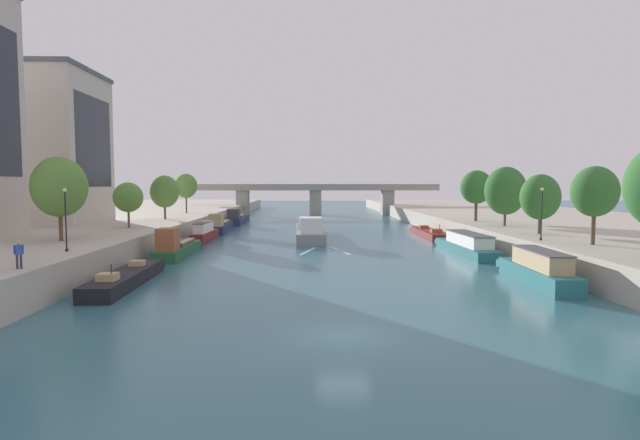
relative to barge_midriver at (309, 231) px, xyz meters
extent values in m
plane|color=#336675|center=(1.54, -43.89, -1.00)|extent=(400.00, 400.00, 0.00)
cube|color=#B7AD9E|center=(-33.80, 11.11, 0.22)|extent=(36.00, 170.00, 2.43)
cube|color=#B7AD9E|center=(36.88, 11.11, 0.22)|extent=(36.00, 170.00, 2.43)
cube|color=gray|center=(-0.02, 0.65, -0.36)|extent=(4.05, 19.13, 1.28)
cube|color=gray|center=(-0.25, 10.53, -0.23)|extent=(3.45, 1.34, 1.01)
cube|color=gray|center=(-0.02, 0.65, 0.32)|extent=(4.12, 19.13, 0.06)
cube|color=white|center=(0.14, -5.82, 1.29)|extent=(2.79, 3.87, 1.89)
cube|color=black|center=(0.09, -3.91, 1.58)|extent=(2.16, 0.08, 0.53)
cube|color=brown|center=(-0.06, 2.56, 0.53)|extent=(3.04, 9.97, 0.36)
cylinder|color=#232328|center=(0.66, -5.05, 0.90)|extent=(0.07, 0.07, 1.10)
cube|color=#A5D1DB|center=(3.42, -13.13, -0.98)|extent=(2.13, 5.83, 0.03)
cube|color=#A5D1DB|center=(-0.18, -13.21, -0.98)|extent=(1.87, 5.90, 0.03)
cube|color=black|center=(-13.38, -31.48, -0.51)|extent=(2.50, 12.06, 0.97)
cube|color=black|center=(-13.53, -25.12, -0.42)|extent=(2.13, 1.26, 0.85)
cube|color=black|center=(-13.38, -31.48, 0.00)|extent=(2.54, 12.06, 0.06)
cube|color=tan|center=(-13.44, -28.83, 0.23)|extent=(1.13, 0.93, 0.40)
cube|color=tan|center=(-13.30, -34.84, 0.27)|extent=(1.24, 1.13, 0.48)
cylinder|color=#232328|center=(-12.96, -35.07, 0.58)|extent=(0.07, 0.07, 1.10)
cube|color=#235633|center=(-13.49, -16.54, -0.48)|extent=(2.42, 10.99, 1.03)
cube|color=#235633|center=(-13.55, -10.71, -0.38)|extent=(2.22, 1.24, 0.88)
cube|color=#235633|center=(-13.49, -16.54, 0.06)|extent=(2.46, 10.99, 0.06)
cube|color=#9E5133|center=(-13.46, -20.28, 1.14)|extent=(1.76, 2.21, 2.09)
cube|color=black|center=(-13.47, -19.17, 1.45)|extent=(1.39, 0.04, 0.59)
cube|color=brown|center=(-13.50, -15.45, 0.27)|extent=(1.86, 5.72, 0.36)
cylinder|color=#232328|center=(-13.12, -19.83, 0.64)|extent=(0.07, 0.07, 1.10)
cube|color=maroon|center=(-13.46, -3.56, -0.39)|extent=(1.77, 9.12, 1.21)
cube|color=maroon|center=(-13.38, 1.34, -0.27)|extent=(1.55, 1.28, 0.98)
cube|color=maroon|center=(-13.46, -3.56, 0.25)|extent=(1.80, 9.12, 0.06)
cube|color=white|center=(-13.47, -4.02, 0.88)|extent=(1.42, 5.84, 1.20)
cube|color=#4C4C51|center=(-13.47, -4.02, 1.52)|extent=(1.52, 6.02, 0.08)
cylinder|color=#232328|center=(-13.27, -6.30, 0.83)|extent=(0.07, 0.07, 1.10)
cube|color=#1E284C|center=(-13.77, 9.88, -0.41)|extent=(2.86, 12.62, 1.17)
cube|color=#1E284C|center=(-14.00, 16.49, -0.30)|extent=(2.35, 1.32, 0.95)
cube|color=#1E284C|center=(-13.77, 9.88, 0.20)|extent=(2.91, 12.62, 0.06)
cube|color=tan|center=(-13.62, 5.62, 1.14)|extent=(1.91, 2.57, 1.83)
cube|color=black|center=(-13.66, 6.88, 1.42)|extent=(1.46, 0.08, 0.51)
cube|color=brown|center=(-13.81, 11.13, 0.41)|extent=(2.12, 6.58, 0.36)
cylinder|color=#232328|center=(-13.27, 6.13, 0.78)|extent=(0.07, 0.07, 1.10)
cube|color=#1E284C|center=(-13.53, 27.10, -0.44)|extent=(2.85, 15.66, 1.11)
cube|color=#1E284C|center=(-13.61, 35.26, -0.33)|extent=(2.57, 1.26, 0.92)
cube|color=#1E284C|center=(-13.53, 27.10, 0.14)|extent=(2.90, 15.66, 0.06)
cube|color=#38383D|center=(-13.48, 21.78, 1.07)|extent=(2.05, 3.15, 1.81)
cube|color=black|center=(-13.49, 23.36, 1.34)|extent=(1.62, 0.05, 0.51)
cube|color=brown|center=(-13.54, 28.66, 0.35)|extent=(2.18, 8.15, 0.36)
cylinder|color=#232328|center=(-13.08, 22.41, 0.72)|extent=(0.07, 0.07, 1.10)
cube|color=#23666B|center=(16.64, -31.69, -0.39)|extent=(2.44, 10.26, 1.22)
cube|color=#23666B|center=(16.83, -26.24, -0.27)|extent=(2.03, 1.32, 0.98)
cube|color=#23666B|center=(16.64, -31.69, 0.25)|extent=(2.48, 10.26, 0.06)
cube|color=tan|center=(16.63, -32.20, 0.90)|extent=(1.94, 6.58, 1.23)
cube|color=#4C4C51|center=(16.63, -32.20, 1.55)|extent=(2.07, 6.78, 0.08)
cylinder|color=#232328|center=(16.85, -34.75, 0.83)|extent=(0.07, 0.07, 1.10)
cube|color=#23666B|center=(16.52, -15.53, -0.52)|extent=(2.98, 13.34, 0.94)
cube|color=#23666B|center=(16.28, -8.56, -0.43)|extent=(2.42, 1.29, 0.83)
cube|color=#23666B|center=(16.52, -15.53, -0.02)|extent=(3.03, 13.34, 0.06)
cube|color=white|center=(16.55, -16.19, 0.60)|extent=(2.36, 8.55, 1.18)
cube|color=#4C4C51|center=(16.55, -16.19, 1.23)|extent=(2.52, 8.81, 0.08)
cylinder|color=#232328|center=(17.04, -19.49, 0.56)|extent=(0.07, 0.07, 1.10)
cube|color=maroon|center=(16.64, 1.30, -0.54)|extent=(2.67, 13.47, 0.91)
cube|color=maroon|center=(16.56, 8.37, -0.45)|extent=(2.41, 1.23, 0.82)
cube|color=maroon|center=(16.64, 1.30, -0.05)|extent=(2.72, 13.47, 0.06)
cube|color=#9E5133|center=(16.60, 4.26, 0.18)|extent=(1.27, 0.91, 0.40)
cube|color=#9E5133|center=(16.68, -2.47, 0.22)|extent=(1.40, 1.12, 0.48)
cylinder|color=#232328|center=(17.06, -2.73, 0.53)|extent=(0.07, 0.07, 1.10)
cylinder|color=brown|center=(-21.53, -24.02, 3.06)|extent=(0.34, 0.34, 3.25)
ellipsoid|color=#568438|center=(-21.53, -24.02, 6.10)|extent=(4.57, 4.57, 5.15)
cylinder|color=brown|center=(-20.41, -10.87, 2.69)|extent=(0.24, 0.24, 2.51)
ellipsoid|color=#568438|center=(-20.41, -10.87, 4.87)|extent=(3.26, 3.26, 3.35)
cylinder|color=brown|center=(-20.36, 3.22, 2.76)|extent=(0.30, 0.30, 2.64)
ellipsoid|color=#568438|center=(-20.36, 3.22, 5.32)|extent=(4.01, 4.01, 4.53)
cylinder|color=brown|center=(-20.86, 17.67, 3.20)|extent=(0.26, 0.26, 3.52)
ellipsoid|color=#568438|center=(-20.86, 17.67, 6.08)|extent=(3.75, 3.75, 4.09)
cylinder|color=brown|center=(22.91, -27.78, 3.03)|extent=(0.32, 0.32, 3.19)
ellipsoid|color=#336B2D|center=(22.91, -27.78, 5.75)|extent=(3.64, 3.64, 4.08)
cylinder|color=brown|center=(22.61, -19.03, 2.65)|extent=(0.26, 0.26, 2.42)
ellipsoid|color=#336B2D|center=(22.61, -19.03, 5.09)|extent=(3.81, 3.81, 4.46)
cylinder|color=brown|center=(22.97, -9.46, 2.73)|extent=(0.29, 0.29, 2.58)
ellipsoid|color=#336B2D|center=(22.97, -9.46, 5.57)|extent=(4.76, 4.76, 5.63)
cylinder|color=brown|center=(22.17, -1.65, 3.09)|extent=(0.39, 0.39, 3.31)
ellipsoid|color=#336B2D|center=(22.17, -1.65, 5.96)|extent=(4.21, 4.21, 4.43)
cylinder|color=black|center=(-17.76, -30.94, 3.60)|extent=(0.11, 0.11, 4.33)
sphere|color=#EAE5C6|center=(-17.76, -30.94, 5.91)|extent=(0.28, 0.28, 0.28)
cylinder|color=black|center=(-17.76, -30.94, 1.54)|extent=(0.22, 0.22, 0.20)
cylinder|color=black|center=(20.20, -24.52, 3.59)|extent=(0.11, 0.11, 4.31)
sphere|color=#EAE5C6|center=(20.20, -24.52, 5.89)|extent=(0.28, 0.28, 0.28)
cylinder|color=black|center=(20.20, -24.52, 1.54)|extent=(0.22, 0.22, 0.20)
cube|color=#BCB2A8|center=(-33.00, -4.68, 10.63)|extent=(12.74, 12.47, 18.38)
cube|color=#4C515B|center=(-33.00, -4.68, 20.07)|extent=(13.12, 12.84, 0.50)
cube|color=#232833|center=(-26.62, -4.68, 11.55)|extent=(0.04, 9.98, 11.03)
cube|color=gray|center=(1.54, 52.00, 5.20)|extent=(58.68, 4.40, 0.60)
cube|color=gray|center=(1.54, 50.00, 5.95)|extent=(58.68, 0.30, 0.90)
cube|color=gray|center=(1.54, 54.00, 5.95)|extent=(58.68, 0.30, 0.90)
cube|color=gray|center=(-15.80, 52.00, 1.95)|extent=(2.80, 3.60, 5.90)
cube|color=gray|center=(1.54, 52.00, 1.95)|extent=(2.80, 3.60, 5.90)
cube|color=gray|center=(18.88, 52.00, 1.95)|extent=(2.80, 3.60, 5.90)
cylinder|color=#2D2D38|center=(-16.94, -38.56, 1.86)|extent=(0.13, 0.13, 0.84)
cylinder|color=#2D2D38|center=(-16.79, -38.43, 1.86)|extent=(0.13, 0.13, 0.84)
cube|color=#3351A8|center=(-16.87, -38.50, 2.56)|extent=(0.39, 0.37, 0.56)
sphere|color=tan|center=(-16.87, -38.50, 2.96)|extent=(0.21, 0.21, 0.21)
cylinder|color=#3351A8|center=(-17.03, -38.64, 2.56)|extent=(0.09, 0.09, 0.54)
cylinder|color=#3351A8|center=(-16.70, -38.35, 2.56)|extent=(0.09, 0.09, 0.54)
camera|label=1|loc=(-0.15, -67.44, 6.31)|focal=28.02mm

